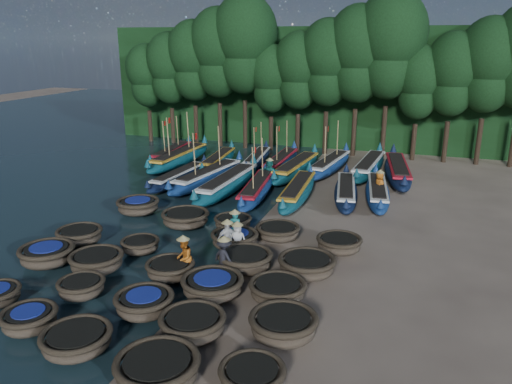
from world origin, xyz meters
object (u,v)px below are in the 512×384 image
(fisherman_4, at_px, (228,237))
(coracle_9, at_px, (283,325))
(long_boat_5, at_px, (257,189))
(coracle_13, at_px, (212,285))
(fisherman_3, at_px, (224,257))
(coracle_22, at_px, (233,222))
(coracle_24, at_px, (339,244))
(coracle_18, at_px, (245,260))
(long_boat_4, at_px, (228,184))
(coracle_17, at_px, (235,239))
(coracle_19, at_px, (307,265))
(fisherman_1, at_px, (235,227))
(coracle_2, at_px, (77,340))
(coracle_10, at_px, (47,254))
(long_boat_2, at_px, (179,177))
(coracle_1, at_px, (29,319))
(fisherman_5, at_px, (270,172))
(long_boat_17, at_px, (398,171))
(long_boat_7, at_px, (346,192))
(coracle_21, at_px, (185,218))
(long_boat_16, at_px, (369,166))
(fisherman_6, at_px, (379,185))
(coracle_16, at_px, (140,245))
(long_boat_6, at_px, (297,191))
(long_boat_11, at_px, (218,160))
(long_boat_10, at_px, (179,158))
(long_boat_15, at_px, (330,165))
(fisherman_0, at_px, (238,238))
(long_boat_14, at_px, (296,168))
(long_boat_8, at_px, (377,192))
(long_boat_12, at_px, (257,159))
(coracle_12, at_px, (170,269))
(coracle_23, at_px, (278,232))
(fisherman_2, at_px, (184,256))
(long_boat_13, at_px, (281,162))
(coracle_6, at_px, (81,287))
(coracle_3, at_px, (157,369))
(coracle_15, at_px, (80,235))
(coracle_4, at_px, (252,376))
(coracle_20, at_px, (138,206))
(coracle_11, at_px, (97,261))
(coracle_8, at_px, (193,324))
(coracle_7, at_px, (144,303))
(long_boat_9, at_px, (171,153))

(fisherman_4, bearing_deg, coracle_9, 87.79)
(long_boat_5, bearing_deg, fisherman_4, -86.57)
(coracle_13, distance_m, fisherman_3, 1.68)
(coracle_22, bearing_deg, coracle_24, -11.46)
(coracle_18, bearing_deg, long_boat_4, 115.44)
(coracle_17, bearing_deg, coracle_19, -23.77)
(long_boat_5, relative_size, fisherman_1, 4.28)
(coracle_2, relative_size, coracle_22, 1.19)
(coracle_10, xyz_separation_m, long_boat_2, (-0.33, 12.61, 0.00))
(coracle_1, height_order, fisherman_4, fisherman_4)
(long_boat_2, height_order, fisherman_5, fisherman_5)
(coracle_13, bearing_deg, long_boat_17, 73.50)
(long_boat_7, height_order, fisherman_3, fisherman_3)
(coracle_21, relative_size, fisherman_1, 1.29)
(long_boat_16, relative_size, fisherman_6, 4.50)
(coracle_16, bearing_deg, coracle_24, 18.97)
(long_boat_6, relative_size, long_boat_17, 0.90)
(coracle_16, relative_size, fisherman_6, 1.07)
(fisherman_6, bearing_deg, coracle_18, 153.06)
(long_boat_11, bearing_deg, fisherman_4, -71.41)
(long_boat_10, height_order, fisherman_3, long_boat_10)
(coracle_17, relative_size, long_boat_17, 0.24)
(long_boat_16, bearing_deg, long_boat_6, -110.21)
(long_boat_15, relative_size, fisherman_0, 4.86)
(long_boat_2, height_order, long_boat_14, long_boat_14)
(long_boat_8, bearing_deg, long_boat_12, 141.22)
(coracle_12, xyz_separation_m, coracle_16, (-2.43, 1.80, -0.05))
(coracle_23, bearing_deg, long_boat_7, 73.16)
(fisherman_2, bearing_deg, long_boat_13, 170.31)
(long_boat_7, xyz_separation_m, long_boat_10, (-12.96, 4.35, 0.10))
(long_boat_16, bearing_deg, coracle_19, -87.54)
(coracle_23, xyz_separation_m, fisherman_5, (-3.00, 8.47, 0.50))
(coracle_12, bearing_deg, long_boat_12, 97.80)
(coracle_10, bearing_deg, coracle_16, 37.55)
(coracle_6, bearing_deg, long_boat_13, 84.83)
(coracle_3, distance_m, coracle_17, 9.40)
(long_boat_8, bearing_deg, coracle_15, -145.84)
(coracle_4, xyz_separation_m, coracle_9, (0.16, 2.57, 0.07))
(coracle_16, distance_m, coracle_20, 5.23)
(coracle_11, xyz_separation_m, long_boat_4, (1.06, 11.67, 0.14))
(long_boat_11, bearing_deg, fisherman_0, -69.83)
(coracle_8, height_order, long_boat_8, long_boat_8)
(coracle_2, height_order, long_boat_4, long_boat_4)
(coracle_8, relative_size, coracle_11, 1.10)
(coracle_18, height_order, long_boat_10, long_boat_10)
(coracle_7, bearing_deg, coracle_19, 45.50)
(long_boat_9, height_order, fisherman_3, long_boat_9)
(coracle_22, distance_m, long_boat_11, 12.50)
(coracle_13, relative_size, fisherman_5, 1.43)
(long_boat_12, xyz_separation_m, fisherman_6, (9.32, -5.46, 0.42))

